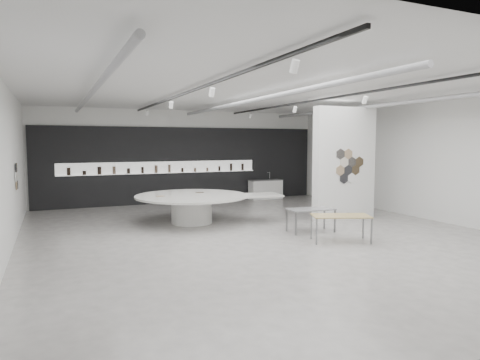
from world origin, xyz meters
name	(u,v)px	position (x,y,z in m)	size (l,w,h in m)	color
room	(258,158)	(-0.09, 0.00, 2.07)	(12.02, 14.02, 3.82)	#A9A5A0
back_wall_display	(184,165)	(-0.08, 6.93, 1.54)	(11.80, 0.27, 3.10)	black
partition_column	(344,164)	(3.50, 1.00, 1.80)	(2.20, 0.38, 3.60)	white
display_island	(194,205)	(-1.13, 2.31, 0.57)	(4.55, 3.78, 0.88)	white
sample_table_wood	(341,217)	(1.46, -1.55, 0.62)	(1.58, 1.19, 0.66)	#A38C54
sample_table_stone	(311,211)	(1.42, -0.27, 0.60)	(1.31, 0.74, 0.65)	gray
kitchen_counter	(266,189)	(3.51, 6.51, 0.42)	(1.48, 0.58, 1.17)	white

